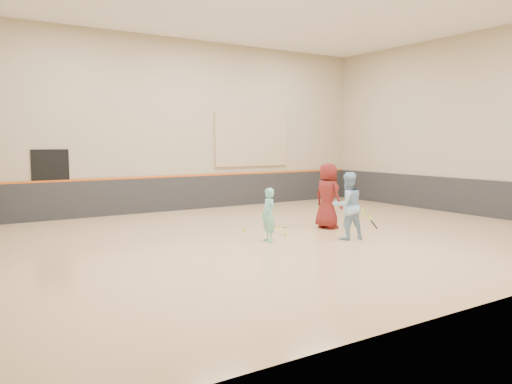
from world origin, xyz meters
TOP-DOWN VIEW (x-y plane):
  - room at (0.00, 0.00)m, footprint 15.04×12.04m
  - wainscot_back at (0.00, 5.97)m, footprint 14.90×0.04m
  - wainscot_right at (7.47, 0.00)m, footprint 0.04×11.90m
  - accent_stripe at (0.00, 5.96)m, footprint 14.90×0.03m
  - acoustic_panel at (2.80, 5.95)m, footprint 3.20×0.08m
  - doorway at (-4.50, 5.98)m, footprint 1.10×0.05m
  - girl at (-0.70, -0.36)m, footprint 0.37×0.52m
  - instructor at (1.15, -1.14)m, footprint 0.94×0.81m
  - young_man at (1.78, 0.33)m, footprint 0.68×0.96m
  - held_racket at (1.50, -1.44)m, footprint 0.49×0.49m
  - spare_racket at (0.62, 1.19)m, footprint 0.70×0.70m
  - ball_under_racket at (0.14, 0.09)m, footprint 0.07×0.07m
  - ball_in_hand at (2.02, 0.24)m, footprint 0.07×0.07m
  - ball_beside_spare at (-0.46, 1.17)m, footprint 0.07×0.07m

SIDE VIEW (x-z plane):
  - ball_under_racket at x=0.14m, z-range 0.00..0.07m
  - ball_beside_spare at x=-0.46m, z-range 0.00..0.07m
  - spare_racket at x=0.62m, z-range 0.00..0.08m
  - wainscot_back at x=0.00m, z-range 0.00..1.20m
  - wainscot_right at x=7.47m, z-range 0.00..1.20m
  - held_racket at x=1.50m, z-range 0.35..0.95m
  - girl at x=-0.70m, z-range 0.00..1.32m
  - room at x=0.00m, z-range -2.30..3.92m
  - instructor at x=1.15m, z-range 0.00..1.68m
  - young_man at x=1.78m, z-range 0.00..1.84m
  - doorway at x=-4.50m, z-range 0.00..2.20m
  - ball_in_hand at x=2.02m, z-range 1.07..1.13m
  - accent_stripe at x=0.00m, z-range 1.19..1.25m
  - acoustic_panel at x=2.80m, z-range 1.50..3.50m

